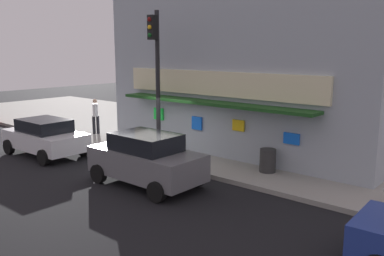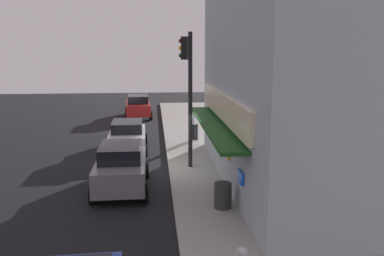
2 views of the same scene
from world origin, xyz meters
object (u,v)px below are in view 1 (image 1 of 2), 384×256
Objects in this scene: pedestrian at (95,114)px; parked_car_grey at (146,159)px; trash_can at (268,160)px; parked_car_white at (45,137)px; traffic_light at (156,64)px.

parked_car_grey is (7.66, -3.59, -0.28)m from pedestrian.
parked_car_white reaches higher than trash_can.
trash_can is 0.46× the size of pedestrian.
traffic_light reaches higher than parked_car_white.
trash_can is 4.33m from parked_car_grey.
pedestrian is (-10.23, 0.12, 0.59)m from trash_can.
pedestrian is at bearing 179.33° from trash_can.
traffic_light is at bearing 129.80° from parked_car_grey.
parked_car_white is at bearing -178.76° from parked_car_grey.
parked_car_grey is at bearing -50.20° from traffic_light.
traffic_light is 1.45× the size of parked_car_white.
parked_car_white is at bearing -67.90° from pedestrian.
trash_can is at bearing 22.46° from parked_car_white.
parked_car_white is at bearing -143.38° from traffic_light.
pedestrian is at bearing 171.03° from traffic_light.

